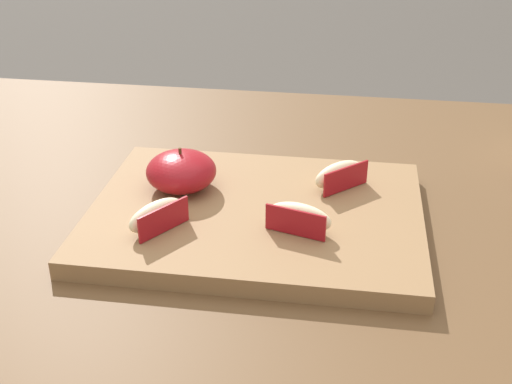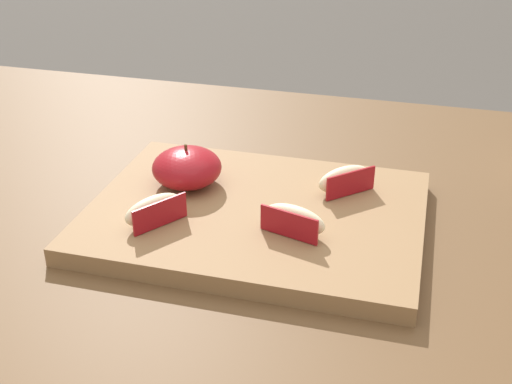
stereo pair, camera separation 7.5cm
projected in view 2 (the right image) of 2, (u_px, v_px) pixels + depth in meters
dining_table at (270, 280)px, 0.84m from camera, size 1.46×0.82×0.77m
cutting_board at (256, 215)px, 0.76m from camera, size 0.38×0.28×0.02m
apple_half_skin_up at (187, 168)px, 0.79m from camera, size 0.08×0.08×0.05m
apple_wedge_back at (294, 220)px, 0.70m from camera, size 0.07×0.04×0.03m
apple_wedge_front at (154, 210)px, 0.72m from camera, size 0.06×0.07×0.03m
apple_wedge_middle at (345, 179)px, 0.78m from camera, size 0.07×0.07×0.03m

